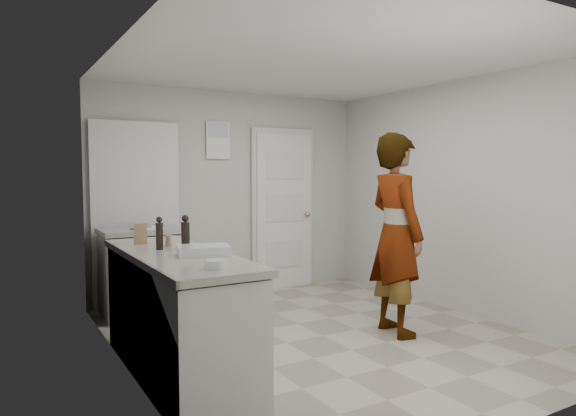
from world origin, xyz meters
TOP-DOWN VIEW (x-y plane):
  - ground at (0.00, 0.00)m, footprint 4.00×4.00m
  - room_shell at (-0.17, 1.95)m, footprint 4.00×4.00m
  - main_counter at (-1.45, -0.20)m, footprint 0.64×1.96m
  - side_counter at (-1.25, 1.55)m, footprint 0.84×0.61m
  - person at (0.64, -0.27)m, footprint 0.54×0.74m
  - cake_mix_box at (-1.56, 0.38)m, footprint 0.11×0.07m
  - spice_jar at (-1.40, 0.12)m, footprint 0.06×0.06m
  - oil_cruet_a at (-1.32, -0.06)m, footprint 0.07×0.07m
  - oil_cruet_b at (-1.51, -0.01)m, footprint 0.06×0.06m
  - baking_dish at (-1.31, -0.41)m, footprint 0.42×0.34m
  - egg_bowl at (-1.44, -0.94)m, footprint 0.14×0.14m
  - papers at (-1.18, 1.53)m, footprint 0.26×0.33m

SIDE VIEW (x-z plane):
  - ground at x=0.00m, z-range 0.00..0.00m
  - main_counter at x=-1.45m, z-range -0.04..0.89m
  - side_counter at x=-1.25m, z-range -0.03..0.89m
  - papers at x=-1.18m, z-range 0.93..0.93m
  - person at x=0.64m, z-range 0.00..1.88m
  - egg_bowl at x=-1.44m, z-range 0.92..0.98m
  - baking_dish at x=-1.31m, z-range 0.92..0.99m
  - spice_jar at x=-1.40m, z-range 0.93..1.01m
  - cake_mix_box at x=-1.56m, z-range 0.93..1.10m
  - room_shell at x=-0.17m, z-range -0.98..3.02m
  - oil_cruet_b at x=-1.51m, z-range 0.92..1.17m
  - oil_cruet_a at x=-1.32m, z-range 0.92..1.18m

